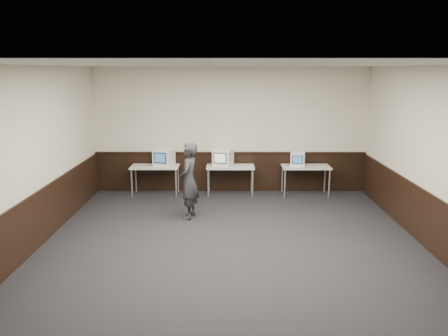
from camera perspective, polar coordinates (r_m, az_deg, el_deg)
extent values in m
plane|color=black|center=(7.76, 1.08, -10.96)|extent=(8.00, 8.00, 0.00)
plane|color=white|center=(7.11, 1.19, 13.38)|extent=(8.00, 8.00, 0.00)
plane|color=beige|center=(11.21, 0.83, 4.96)|extent=(7.00, 0.00, 7.00)
plane|color=beige|center=(3.46, 2.11, -13.36)|extent=(7.00, 0.00, 7.00)
plane|color=beige|center=(8.02, -24.74, 0.63)|extent=(0.00, 8.00, 8.00)
plane|color=beige|center=(8.12, 26.68, 0.57)|extent=(0.00, 8.00, 8.00)
cube|color=black|center=(11.39, 0.82, -0.54)|extent=(6.98, 0.04, 1.00)
cube|color=black|center=(8.29, -23.91, -6.82)|extent=(0.04, 7.98, 1.00)
cube|color=black|center=(8.38, 25.80, -6.79)|extent=(0.04, 7.98, 1.00)
cube|color=black|center=(11.27, 0.83, 2.01)|extent=(6.98, 0.06, 0.04)
cube|color=beige|center=(11.12, -9.00, 0.18)|extent=(1.20, 0.60, 0.04)
cylinder|color=#999999|center=(11.07, -11.95, -2.00)|extent=(0.04, 0.04, 0.71)
cylinder|color=#999999|center=(10.89, -6.28, -2.04)|extent=(0.04, 0.04, 0.71)
cylinder|color=#999999|center=(11.54, -11.44, -1.37)|extent=(0.04, 0.04, 0.71)
cylinder|color=#999999|center=(11.37, -6.00, -1.39)|extent=(0.04, 0.04, 0.71)
cube|color=beige|center=(10.97, 0.84, 0.17)|extent=(1.20, 0.60, 0.04)
cylinder|color=#999999|center=(10.83, -2.07, -2.05)|extent=(0.04, 0.04, 0.71)
cylinder|color=#999999|center=(10.84, 3.76, -2.06)|extent=(0.04, 0.04, 0.71)
cylinder|color=#999999|center=(11.31, -1.97, -1.40)|extent=(0.04, 0.04, 0.71)
cylinder|color=#999999|center=(11.32, 3.61, -1.41)|extent=(0.04, 0.04, 0.71)
cube|color=beige|center=(11.15, 10.65, 0.16)|extent=(1.20, 0.60, 0.04)
cylinder|color=#999999|center=(10.92, 7.95, -2.05)|extent=(0.04, 0.04, 0.71)
cylinder|color=#999999|center=(11.12, 13.58, -2.02)|extent=(0.04, 0.04, 0.71)
cylinder|color=#999999|center=(11.40, 7.63, -1.40)|extent=(0.04, 0.04, 0.71)
cylinder|color=#999999|center=(11.59, 13.03, -1.39)|extent=(0.04, 0.04, 0.71)
cube|color=white|center=(11.05, -7.84, 1.42)|extent=(0.55, 0.57, 0.44)
cube|color=black|center=(10.84, -8.35, 1.30)|extent=(0.32, 0.11, 0.27)
cube|color=#326794|center=(10.83, -8.37, 1.29)|extent=(0.28, 0.08, 0.22)
cube|color=white|center=(10.93, -0.12, 1.40)|extent=(0.56, 0.57, 0.44)
cube|color=black|center=(10.71, -0.52, 1.29)|extent=(0.32, 0.12, 0.26)
cube|color=#B0C2AA|center=(10.70, -0.54, 1.28)|extent=(0.27, 0.09, 0.22)
cube|color=white|center=(11.09, 9.60, 1.16)|extent=(0.41, 0.43, 0.35)
cube|color=black|center=(10.90, 9.58, 1.06)|extent=(0.26, 0.06, 0.21)
cube|color=teal|center=(10.89, 9.58, 1.05)|extent=(0.23, 0.05, 0.18)
imported|color=#28272D|center=(9.25, -4.61, -1.70)|extent=(0.48, 0.65, 1.64)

